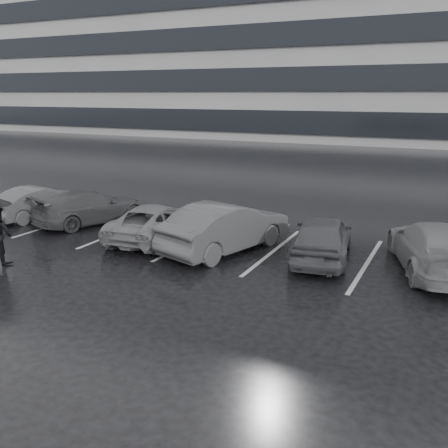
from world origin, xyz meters
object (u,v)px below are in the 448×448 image
at_px(car_west_d, 41,202).
at_px(car_east, 436,247).
at_px(car_west_a, 226,227).
at_px(car_main, 322,237).
at_px(car_west_b, 156,222).
at_px(car_west_c, 91,207).

relative_size(car_west_d, car_east, 0.80).
xyz_separation_m(car_west_a, car_west_d, (-8.26, 0.66, -0.13)).
bearing_deg(car_east, car_main, -10.74).
height_order(car_west_b, car_west_d, car_west_d).
bearing_deg(car_west_a, car_east, -155.68).
distance_m(car_main, car_west_a, 2.91).
relative_size(car_west_a, car_west_d, 1.21).
relative_size(car_main, car_east, 0.83).
xyz_separation_m(car_west_d, car_east, (14.16, 0.16, 0.06)).
bearing_deg(car_west_d, car_west_c, -162.23).
relative_size(car_west_a, car_east, 0.97).
bearing_deg(car_main, car_west_a, -0.29).
xyz_separation_m(car_west_b, car_west_d, (-5.66, 0.56, 0.03)).
relative_size(car_west_b, car_west_c, 1.01).
height_order(car_main, car_east, car_east).
bearing_deg(car_west_b, car_west_d, -11.96).
bearing_deg(car_west_a, car_west_b, 14.11).
distance_m(car_west_a, car_west_b, 2.60).
relative_size(car_main, car_west_a, 0.86).
relative_size(car_west_b, car_west_d, 1.14).
bearing_deg(car_west_d, car_west_b, -172.57).
distance_m(car_west_c, car_east, 11.87).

